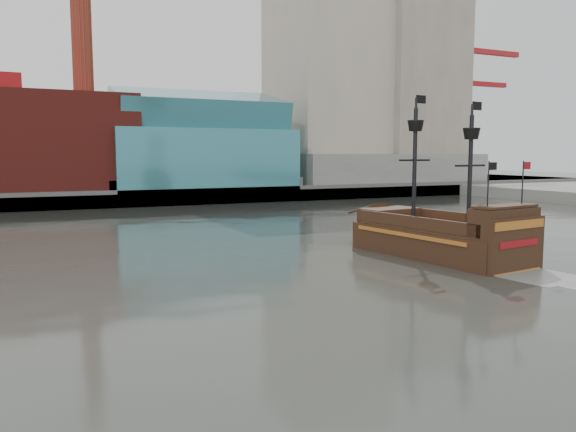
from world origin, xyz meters
TOP-DOWN VIEW (x-y plane):
  - ground at (0.00, 0.00)m, footprint 400.00×400.00m
  - promenade_far at (0.00, 92.00)m, footprint 220.00×60.00m
  - seawall at (0.00, 62.50)m, footprint 220.00×1.00m
  - skyline at (5.21, 84.56)m, footprint 149.00×45.00m
  - crane_a at (78.63, 82.00)m, footprint 22.50×4.00m
  - crane_b at (88.23, 92.00)m, footprint 19.10×4.00m
  - pirate_ship at (11.64, 10.45)m, footprint 7.50×18.35m

SIDE VIEW (x-z plane):
  - ground at x=0.00m, z-range 0.00..0.00m
  - promenade_far at x=0.00m, z-range 0.00..2.00m
  - pirate_ship at x=11.64m, z-range -5.46..7.88m
  - seawall at x=0.00m, z-range 0.00..2.60m
  - crane_b at x=88.23m, z-range 2.45..28.70m
  - crane_a at x=78.63m, z-range 2.99..35.24m
  - skyline at x=5.21m, z-range -6.45..55.55m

